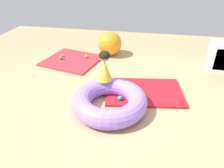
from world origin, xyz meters
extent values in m
plane|color=tan|center=(0.00, 0.00, 0.00)|extent=(8.00, 8.00, 0.00)
cube|color=#B21923|center=(0.45, 0.57, 0.02)|extent=(1.39, 1.04, 0.04)
cube|color=red|center=(-1.21, 1.56, 0.02)|extent=(1.33, 1.26, 0.04)
torus|color=#9975EA|center=(-0.04, 0.02, 0.14)|extent=(1.13, 1.13, 0.29)
cone|color=yellow|center=(-0.19, 0.40, 0.45)|extent=(0.34, 0.34, 0.33)
sphere|color=tan|center=(-0.19, 0.40, 0.69)|extent=(0.16, 0.16, 0.16)
ellipsoid|color=black|center=(-0.19, 0.40, 0.71)|extent=(0.18, 0.18, 0.14)
sphere|color=green|center=(-1.44, 1.52, 0.08)|extent=(0.08, 0.08, 0.08)
sphere|color=blue|center=(0.25, 0.60, 0.08)|extent=(0.08, 0.08, 0.08)
sphere|color=yellow|center=(-0.92, 1.72, 0.08)|extent=(0.08, 0.08, 0.08)
sphere|color=orange|center=(0.37, 0.51, 0.08)|extent=(0.08, 0.08, 0.08)
sphere|color=red|center=(0.35, 0.29, 0.08)|extent=(0.07, 0.07, 0.07)
sphere|color=teal|center=(0.09, 0.21, 0.08)|extent=(0.08, 0.08, 0.08)
sphere|color=pink|center=(-1.47, 1.69, 0.07)|extent=(0.06, 0.06, 0.06)
sphere|color=orange|center=(-0.45, 2.09, 0.28)|extent=(0.55, 0.55, 0.55)
cube|color=white|center=(1.92, 1.80, 0.28)|extent=(0.44, 0.44, 0.56)
cube|color=#2D2D33|center=(1.92, 1.68, 0.28)|extent=(0.34, 0.20, 0.44)
camera|label=1|loc=(0.48, -2.46, 1.95)|focal=33.35mm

